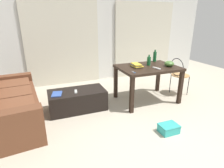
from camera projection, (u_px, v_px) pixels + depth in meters
ground_plane at (143, 108)px, 3.64m from camera, size 8.57×8.57×0.00m
wall_back at (106, 36)px, 5.15m from camera, size 6.25×0.10×2.45m
curtains at (107, 42)px, 5.12m from camera, size 4.27×0.03×2.15m
couch at (10, 105)px, 3.11m from camera, size 0.99×2.04×0.76m
coffee_table at (77, 100)px, 3.56m from camera, size 1.07×0.55×0.39m
craft_table at (148, 71)px, 3.80m from camera, size 1.22×0.88×0.76m
wire_chair at (178, 72)px, 4.16m from camera, size 0.40×0.41×0.87m
bottle_near at (149, 61)px, 3.85m from camera, size 0.08×0.08×0.22m
bottle_far at (155, 56)px, 4.18m from camera, size 0.08×0.08×0.27m
bowl at (169, 64)px, 3.76m from camera, size 0.19×0.19×0.11m
book_stack at (136, 65)px, 3.72m from camera, size 0.20×0.29×0.07m
tv_remote_on_table at (157, 68)px, 3.60m from camera, size 0.09×0.19×0.02m
scissors at (134, 72)px, 3.35m from camera, size 0.04×0.12×0.00m
tv_remote_primary at (76, 92)px, 3.42m from camera, size 0.07×0.17×0.02m
magazine at (57, 94)px, 3.32m from camera, size 0.22×0.29×0.02m
shoebox at (169, 128)px, 2.85m from camera, size 0.29×0.22×0.13m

